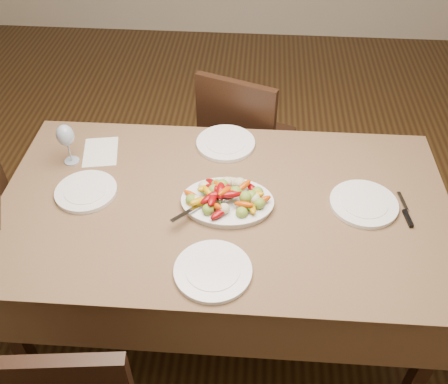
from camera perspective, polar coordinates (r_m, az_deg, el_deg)
name	(u,v)px	position (r m, az deg, el deg)	size (l,w,h in m)	color
floor	(184,282)	(2.72, -4.56, -10.23)	(6.00, 6.00, 0.00)	#3A2611
dining_table	(224,262)	(2.30, 0.00, -8.06)	(1.84, 1.04, 0.76)	brown
chair_far	(248,140)	(2.82, 2.77, 5.96)	(0.42, 0.42, 0.95)	black
serving_platter	(227,203)	(2.01, 0.39, -1.26)	(0.36, 0.27, 0.02)	white
roasted_vegetables	(227,193)	(1.97, 0.40, -0.07)	(0.30, 0.20, 0.09)	#790508
serving_spoon	(210,202)	(1.96, -1.58, -1.16)	(0.28, 0.06, 0.03)	#9EA0A8
plate_left	(86,192)	(2.14, -15.48, 0.05)	(0.25, 0.25, 0.02)	white
plate_right	(364,204)	(2.09, 15.67, -1.30)	(0.27, 0.27, 0.02)	white
plate_far	(226,143)	(2.31, 0.19, 5.59)	(0.27, 0.27, 0.02)	white
plate_near	(213,271)	(1.78, -1.28, -9.02)	(0.28, 0.28, 0.02)	white
wine_glass	(67,143)	(2.26, -17.48, 5.36)	(0.08, 0.08, 0.20)	#8C99A5
menu_card	(101,152)	(2.34, -13.92, 4.48)	(0.15, 0.21, 0.00)	silver
table_knife	(405,211)	(2.11, 20.01, -2.04)	(0.02, 0.20, 0.01)	#9EA0A8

